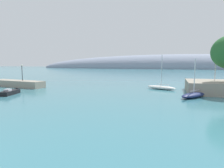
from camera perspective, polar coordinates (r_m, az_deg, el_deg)
name	(u,v)px	position (r m, az deg, el deg)	size (l,w,h in m)	color
breakwater_rocks	(18,84)	(57.67, -26.18, 0.11)	(16.49, 3.60, 1.73)	gray
distant_ridge	(178,69)	(232.75, 18.88, 4.31)	(353.42, 51.47, 32.67)	gray
sailboat_white_near_shore	(161,87)	(48.25, 14.36, -0.94)	(7.55, 4.81, 8.33)	white
sailboat_navy_outer_mooring	(194,95)	(38.71, 23.03, -2.97)	(5.85, 7.10, 7.16)	navy
sailboat_teal_end_of_line	(214,89)	(48.73, 28.01, -1.34)	(7.24, 5.22, 10.68)	#1E6B70
motorboat_black_alongside_breakwater	(10,92)	(44.09, -27.99, -2.19)	(3.05, 5.65, 1.24)	black
harbor_lamp_post	(22,71)	(55.90, -25.11, 3.60)	(0.36, 0.36, 4.28)	black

